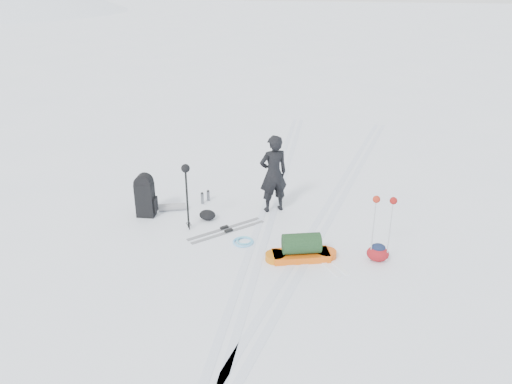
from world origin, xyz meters
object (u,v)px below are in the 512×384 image
pulk_sled (301,249)px  expedition_rucksack (148,196)px  ski_poles_black (186,176)px  skier (273,174)px

pulk_sled → expedition_rucksack: bearing=143.7°
expedition_rucksack → ski_poles_black: ski_poles_black is taller
skier → pulk_sled: size_ratio=1.26×
pulk_sled → ski_poles_black: bearing=145.6°
ski_poles_black → skier: bearing=41.4°
skier → expedition_rucksack: size_ratio=1.80×
ski_poles_black → pulk_sled: bearing=-13.5°
skier → expedition_rucksack: bearing=-14.8°
pulk_sled → ski_poles_black: ski_poles_black is taller
skier → pulk_sled: (0.96, -1.99, -0.70)m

